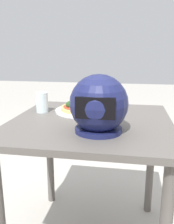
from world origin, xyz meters
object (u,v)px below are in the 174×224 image
object	(u,v)px
motorcycle_helmet	(99,105)
drinking_glass	(42,102)
dining_table	(91,140)
pizza	(83,108)

from	to	relation	value
motorcycle_helmet	drinking_glass	distance (m)	0.48
drinking_glass	motorcycle_helmet	bearing A→B (deg)	141.43
motorcycle_helmet	dining_table	bearing A→B (deg)	-70.58
pizza	drinking_glass	bearing A→B (deg)	11.57
dining_table	motorcycle_helmet	xyz separation A→B (m)	(-0.06, 0.18, 0.24)
pizza	dining_table	bearing A→B (deg)	113.61
dining_table	pizza	world-z (taller)	pizza
dining_table	drinking_glass	size ratio (longest dim) A/B	7.07
pizza	motorcycle_helmet	distance (m)	0.38
motorcycle_helmet	drinking_glass	bearing A→B (deg)	-38.57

